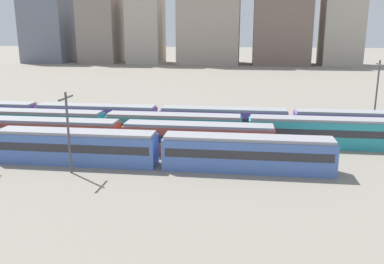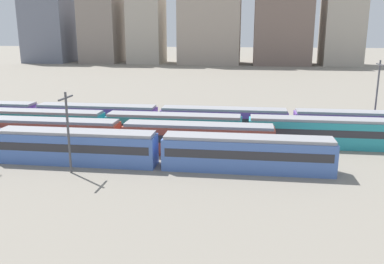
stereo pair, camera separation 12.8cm
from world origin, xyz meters
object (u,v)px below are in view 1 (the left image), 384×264
Objects in this scene: train_track_1 at (49,134)px; train_track_3 at (159,119)px; catenary_pole_0 at (68,128)px; catenary_pole_1 at (376,94)px; train_track_2 at (245,130)px; train_track_0 at (77,147)px.

train_track_1 is 15.77m from train_track_3.
catenary_pole_0 is at bearing -105.89° from train_track_3.
train_track_1 is at bearing 127.65° from catenary_pole_0.
train_track_2 is at bearing -155.85° from catenary_pole_1.
train_track_1 is 24.99m from train_track_2.
catenary_pole_1 is at bearing 31.05° from catenary_pole_0.
train_track_2 is (24.44, 5.20, 0.00)m from train_track_1.
train_track_0 is 1.00× the size of train_track_1.
train_track_0 is at bearing -153.23° from catenary_pole_1.
catenary_pole_1 is at bearing 24.15° from train_track_2.
train_track_1 is 0.50× the size of train_track_2.
catenary_pole_0 is 42.32m from catenary_pole_1.
train_track_3 is 7.14× the size of catenary_pole_1.
catenary_pole_1 is at bearing 5.56° from train_track_3.
train_track_3 is (5.99, 15.60, 0.00)m from train_track_0.
train_track_0 is at bearing 101.18° from catenary_pole_0.
catenary_pole_1 reaches higher than train_track_3.
train_track_3 is at bearing 68.98° from train_track_0.
catenary_pole_1 reaches higher than catenary_pole_0.
catenary_pole_1 is (36.88, 18.61, 3.88)m from train_track_0.
catenary_pole_0 is at bearing -142.81° from train_track_2.
catenary_pole_0 is at bearing -52.35° from train_track_1.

